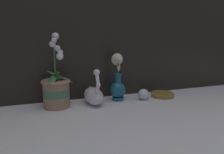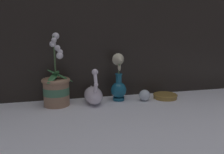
% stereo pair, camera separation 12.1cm
% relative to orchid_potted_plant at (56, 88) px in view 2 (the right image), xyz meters
% --- Properties ---
extents(ground_plane, '(2.80, 2.80, 0.00)m').
position_rel_orchid_potted_plant_xyz_m(ground_plane, '(0.32, -0.14, -0.10)').
color(ground_plane, white).
extents(orchid_potted_plant, '(0.17, 0.18, 0.39)m').
position_rel_orchid_potted_plant_xyz_m(orchid_potted_plant, '(0.00, 0.00, 0.00)').
color(orchid_potted_plant, '#9E7556').
rests_on(orchid_potted_plant, ground_plane).
extents(swan_figurine, '(0.10, 0.22, 0.20)m').
position_rel_orchid_potted_plant_xyz_m(swan_figurine, '(0.20, -0.01, -0.05)').
color(swan_figurine, white).
rests_on(swan_figurine, ground_plane).
extents(blue_vase, '(0.09, 0.10, 0.27)m').
position_rel_orchid_potted_plant_xyz_m(blue_vase, '(0.35, 0.00, 0.01)').
color(blue_vase, '#195B75').
rests_on(blue_vase, ground_plane).
extents(glass_sphere, '(0.06, 0.06, 0.06)m').
position_rel_orchid_potted_plant_xyz_m(glass_sphere, '(0.49, -0.04, -0.06)').
color(glass_sphere, silver).
rests_on(glass_sphere, ground_plane).
extents(amber_dish, '(0.14, 0.14, 0.03)m').
position_rel_orchid_potted_plant_xyz_m(amber_dish, '(0.63, -0.02, -0.08)').
color(amber_dish, olive).
rests_on(amber_dish, ground_plane).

